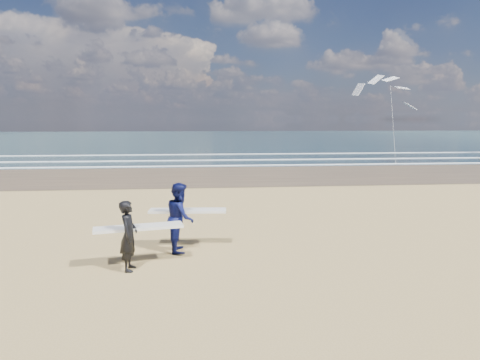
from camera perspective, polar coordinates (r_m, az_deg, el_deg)
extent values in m
cube|color=brown|center=(35.21, 28.96, 1.09)|extent=(220.00, 12.00, 0.01)
cube|color=#1A3039|center=(85.22, 7.96, 5.55)|extent=(220.00, 100.00, 0.02)
cube|color=white|center=(39.23, 25.02, 2.03)|extent=(220.00, 0.50, 0.05)
cube|color=white|center=(43.32, 21.87, 2.71)|extent=(220.00, 0.50, 0.05)
cube|color=white|center=(49.15, 18.39, 3.45)|extent=(220.00, 0.50, 0.05)
imported|color=black|center=(10.85, -14.62, -7.20)|extent=(0.43, 0.65, 1.74)
cube|color=white|center=(11.12, -13.34, -6.16)|extent=(2.26, 0.95, 0.07)
imported|color=#0B1042|center=(12.09, -7.96, -4.93)|extent=(0.77, 0.98, 1.95)
cube|color=white|center=(12.40, -6.98, -4.07)|extent=(2.23, 0.67, 0.07)
cube|color=slate|center=(37.98, 20.04, 2.12)|extent=(0.12, 0.12, 0.10)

